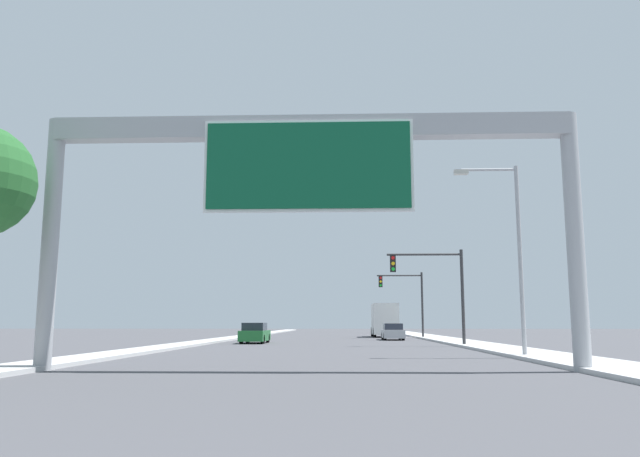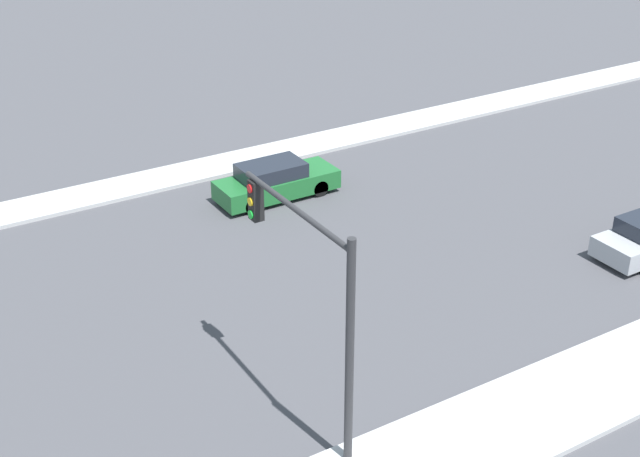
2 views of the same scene
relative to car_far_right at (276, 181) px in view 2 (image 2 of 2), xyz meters
name	(u,v)px [view 2 (image 2 of 2)]	position (x,y,z in m)	size (l,w,h in m)	color
median_strip_left	(526,96)	(-3.75, 16.34, -0.61)	(2.00, 120.00, 0.15)	#B6B6B6
car_far_right	(276,181)	(0.00, 0.00, 0.00)	(1.71, 4.72, 1.45)	#1E662D
traffic_light_near_intersection	(313,285)	(12.21, -5.66, 3.40)	(4.76, 0.32, 6.00)	#2D2D30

